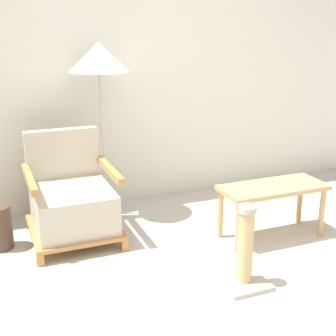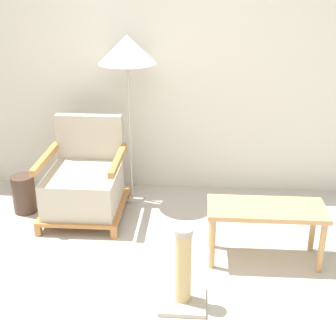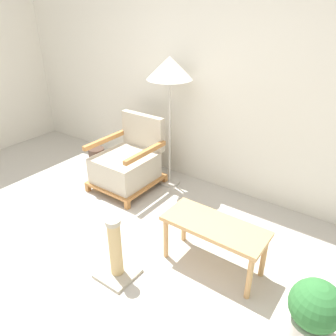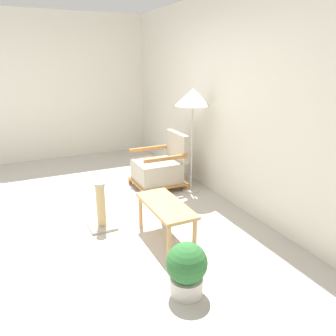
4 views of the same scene
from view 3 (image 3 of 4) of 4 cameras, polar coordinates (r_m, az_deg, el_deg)
name	(u,v)px [view 3 (image 3 of 4)]	position (r m, az deg, el deg)	size (l,w,h in m)	color
ground_plane	(53,290)	(2.85, -19.32, -19.48)	(14.00, 14.00, 0.00)	#B7B2A8
wall_back	(206,68)	(3.69, 6.68, 16.91)	(8.00, 0.06, 2.70)	silver
armchair	(127,164)	(3.84, -7.07, 0.74)	(0.67, 0.73, 0.82)	#B2753D
floor_lamp	(170,72)	(3.55, 0.30, 16.34)	(0.49, 0.49, 1.49)	#B7B2A8
coffee_table	(214,231)	(2.68, 8.08, -10.77)	(0.84, 0.36, 0.43)	tan
vase	(97,161)	(4.28, -12.22, 1.25)	(0.20, 0.20, 0.34)	#473328
potted_plant	(314,311)	(2.46, 24.14, -21.72)	(0.34, 0.34, 0.46)	beige
scratching_post	(116,255)	(2.71, -9.04, -14.80)	(0.30, 0.30, 0.55)	#B2A893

